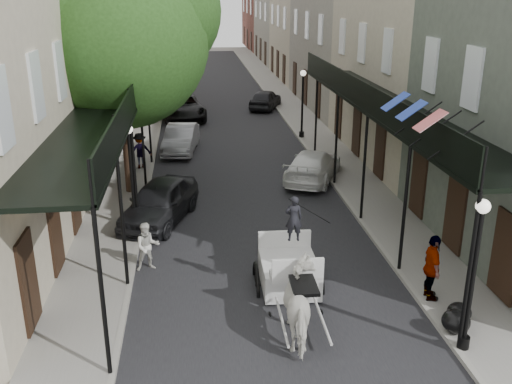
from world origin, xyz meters
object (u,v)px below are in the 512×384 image
object	(u,v)px
tree_far	(151,25)
car_right_far	(265,99)
lamppost_left	(132,176)
pedestrian_sidewalk_left	(140,151)
car_left_near	(160,202)
carriage	(287,244)
pedestrian_sidewalk_right	(432,268)
pedestrian_walking	(147,247)
lamppost_right_far	(302,103)
car_left_far	(182,107)
car_left_mid	(181,139)
car_right_near	(313,166)
tree_near	(130,31)
horse	(304,305)
lamppost_right_near	(473,274)

from	to	relation	value
tree_far	car_right_far	xyz separation A→B (m)	(7.41, 2.36, -5.15)
lamppost_left	pedestrian_sidewalk_left	world-z (taller)	lamppost_left
car_left_near	car_right_far	xyz separation A→B (m)	(6.44, 19.72, -0.08)
car_right_far	carriage	bearing A→B (deg)	105.28
pedestrian_sidewalk_right	car_left_near	bearing A→B (deg)	56.37
pedestrian_walking	car_left_near	xyz separation A→B (m)	(0.19, 3.76, 0.01)
lamppost_right_far	car_left_far	world-z (taller)	lamppost_right_far
lamppost_right_far	pedestrian_sidewalk_right	distance (m)	17.78
car_left_mid	car_right_near	world-z (taller)	car_left_mid
pedestrian_walking	tree_near	bearing A→B (deg)	83.13
horse	pedestrian_sidewalk_left	world-z (taller)	horse
lamppost_left	car_left_far	world-z (taller)	lamppost_left
pedestrian_walking	car_right_near	size ratio (longest dim) A/B	0.33
carriage	car_left_far	size ratio (longest dim) A/B	0.55
tree_far	horse	xyz separation A→B (m)	(4.74, -25.18, -4.93)
lamppost_left	pedestrian_sidewalk_left	bearing A→B (deg)	92.71
carriage	car_right_far	distance (m)	24.84
horse	car_left_near	bearing A→B (deg)	-63.04
lamppost_left	car_right_far	xyz separation A→B (m)	(7.26, 20.54, -1.37)
tree_far	car_left_far	distance (m)	5.33
pedestrian_sidewalk_right	lamppost_right_far	bearing A→B (deg)	7.99
lamppost_left	tree_near	bearing A→B (deg)	91.34
tree_far	lamppost_right_near	world-z (taller)	tree_far
tree_far	lamppost_left	bearing A→B (deg)	-89.54
lamppost_right_far	horse	world-z (taller)	lamppost_right_far
tree_near	car_left_near	bearing A→B (deg)	-74.71
pedestrian_sidewalk_right	lamppost_right_near	bearing A→B (deg)	-174.88
pedestrian_sidewalk_left	car_left_mid	world-z (taller)	pedestrian_sidewalk_left
car_left_mid	horse	bearing A→B (deg)	-72.12
pedestrian_walking	lamppost_right_far	bearing A→B (deg)	50.44
lamppost_left	car_left_mid	bearing A→B (deg)	81.58
lamppost_right_far	carriage	distance (m)	16.57
car_left_mid	car_right_far	distance (m)	11.89
pedestrian_sidewalk_left	car_left_far	xyz separation A→B (m)	(1.84, 10.82, -0.18)
tree_near	car_right_far	world-z (taller)	tree_near
pedestrian_sidewalk_right	car_right_far	xyz separation A→B (m)	(-1.04, 26.29, -0.36)
tree_far	pedestrian_sidewalk_left	distance (m)	12.04
car_left_far	carriage	bearing A→B (deg)	-90.70
lamppost_right_far	carriage	bearing A→B (deg)	-102.37
lamppost_right_near	horse	size ratio (longest dim) A/B	1.72
tree_far	carriage	world-z (taller)	tree_far
car_right_near	car_left_mid	bearing A→B (deg)	-18.25
car_left_mid	car_left_far	bearing A→B (deg)	97.64
pedestrian_sidewalk_left	car_right_near	distance (m)	8.01
tree_near	horse	xyz separation A→B (m)	(4.69, -11.18, -5.58)
pedestrian_sidewalk_left	car_right_near	world-z (taller)	pedestrian_sidewalk_left
pedestrian_sidewalk_right	car_right_near	bearing A→B (deg)	12.97
pedestrian_sidewalk_left	car_left_near	size ratio (longest dim) A/B	0.37
car_left_mid	lamppost_left	bearing A→B (deg)	-90.78
tree_far	car_left_mid	size ratio (longest dim) A/B	2.06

